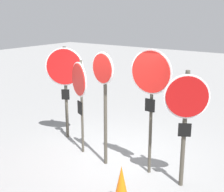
% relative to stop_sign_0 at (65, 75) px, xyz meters
% --- Properties ---
extents(ground_plane, '(40.00, 40.00, 0.00)m').
position_rel_stop_sign_0_xyz_m(ground_plane, '(1.71, -0.24, -1.71)').
color(ground_plane, gray).
extents(stop_sign_0, '(0.84, 0.51, 2.41)m').
position_rel_stop_sign_0_xyz_m(stop_sign_0, '(0.00, 0.00, 0.00)').
color(stop_sign_0, '#474238').
rests_on(stop_sign_0, ground).
extents(stop_sign_1, '(0.72, 0.37, 2.22)m').
position_rel_stop_sign_0_xyz_m(stop_sign_1, '(0.88, -0.45, -0.10)').
color(stop_sign_1, '#474238').
rests_on(stop_sign_1, ground).
extents(stop_sign_2, '(0.65, 0.20, 2.47)m').
position_rel_stop_sign_0_xyz_m(stop_sign_2, '(1.69, -0.61, 0.05)').
color(stop_sign_2, '#474238').
rests_on(stop_sign_2, ground).
extents(stop_sign_3, '(0.87, 0.12, 2.58)m').
position_rel_stop_sign_0_xyz_m(stop_sign_3, '(2.68, -0.41, 0.21)').
color(stop_sign_3, '#474238').
rests_on(stop_sign_3, ground).
extents(stop_sign_4, '(0.72, 0.43, 2.26)m').
position_rel_stop_sign_0_xyz_m(stop_sign_4, '(3.44, -0.48, -0.16)').
color(stop_sign_4, '#474238').
rests_on(stop_sign_4, ground).
extents(traffic_cone_0, '(0.34, 0.34, 0.72)m').
position_rel_stop_sign_0_xyz_m(traffic_cone_0, '(2.82, -1.61, -1.36)').
color(traffic_cone_0, black).
rests_on(traffic_cone_0, ground).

